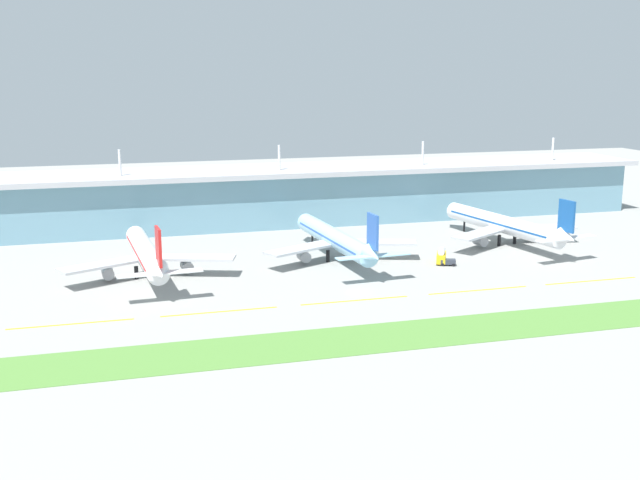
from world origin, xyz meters
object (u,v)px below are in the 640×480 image
(airliner_near, at_px, (147,254))
(airliner_middle, at_px, (336,239))
(pushback_tug, at_px, (448,262))
(airliner_far, at_px, (505,225))
(fuel_truck, at_px, (441,256))

(airliner_near, relative_size, airliner_middle, 0.95)
(pushback_tug, bearing_deg, airliner_far, 35.46)
(airliner_near, distance_m, pushback_tug, 86.94)
(airliner_far, bearing_deg, airliner_middle, -174.25)
(airliner_near, bearing_deg, fuel_truck, -5.52)
(airliner_near, relative_size, pushback_tug, 12.12)
(fuel_truck, bearing_deg, airliner_middle, 156.57)
(airliner_far, bearing_deg, airliner_near, -174.92)
(airliner_near, height_order, pushback_tug, airliner_near)
(airliner_near, xyz_separation_m, fuel_truck, (85.14, -8.23, -4.18))
(pushback_tug, xyz_separation_m, fuel_truck, (-0.93, 2.77, 1.16))
(airliner_middle, distance_m, pushback_tug, 33.97)
(airliner_near, bearing_deg, pushback_tug, -7.28)
(airliner_far, height_order, pushback_tug, airliner_far)
(airliner_near, distance_m, airliner_far, 116.46)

